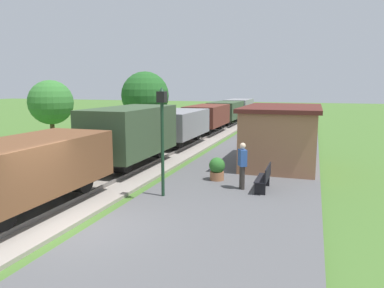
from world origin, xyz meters
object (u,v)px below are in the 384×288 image
object	(u,v)px
lamp_post_near	(162,122)
person_waiting	(242,164)
freight_train	(193,121)
tree_field_left	(145,96)
bench_near_hut	(265,178)
tree_trackside_far	(51,103)
bench_down_platform	(284,141)
potted_planter	(217,168)
station_hut	(281,135)

from	to	relation	value
lamp_post_near	person_waiting	bearing A→B (deg)	35.44
freight_train	tree_field_left	world-z (taller)	tree_field_left
freight_train	bench_near_hut	bearing A→B (deg)	-60.88
lamp_post_near	tree_trackside_far	size ratio (longest dim) A/B	0.85
person_waiting	tree_field_left	bearing A→B (deg)	-79.35
tree_field_left	bench_down_platform	bearing A→B (deg)	-14.58
potted_planter	station_hut	bearing A→B (deg)	61.48
freight_train	tree_field_left	size ratio (longest dim) A/B	7.84
potted_planter	freight_train	bearing A→B (deg)	112.82
station_hut	person_waiting	bearing A→B (deg)	-101.06
person_waiting	tree_trackside_far	bearing A→B (deg)	-53.77
person_waiting	tree_field_left	world-z (taller)	tree_field_left
freight_train	tree_trackside_far	distance (m)	9.59
lamp_post_near	tree_field_left	world-z (taller)	tree_field_left
potted_planter	tree_trackside_far	size ratio (longest dim) A/B	0.21
bench_near_hut	tree_trackside_far	bearing A→B (deg)	155.77
bench_down_platform	lamp_post_near	bearing A→B (deg)	-106.44
bench_near_hut	potted_planter	distance (m)	2.18
freight_train	tree_trackside_far	xyz separation A→B (m)	(-7.75, -5.45, 1.45)
person_waiting	tree_field_left	xyz separation A→B (m)	(-9.49, 11.85, 2.06)
freight_train	person_waiting	bearing A→B (deg)	-64.05
station_hut	potted_planter	world-z (taller)	station_hut
potted_planter	tree_trackside_far	world-z (taller)	tree_trackside_far
bench_down_platform	person_waiting	xyz separation A→B (m)	(-0.81, -9.17, 0.46)
bench_near_hut	station_hut	bearing A→B (deg)	88.19
person_waiting	potted_planter	size ratio (longest dim) A/B	1.87
person_waiting	lamp_post_near	size ratio (longest dim) A/B	0.46
bench_down_platform	potted_planter	bearing A→B (deg)	-103.63
potted_planter	lamp_post_near	world-z (taller)	lamp_post_near
freight_train	bench_down_platform	distance (m)	7.26
station_hut	tree_trackside_far	xyz separation A→B (m)	(-14.55, 1.65, 1.25)
station_hut	bench_near_hut	bearing A→B (deg)	-91.81
potted_planter	tree_field_left	world-z (taller)	tree_field_left
tree_trackside_far	tree_field_left	world-z (taller)	tree_field_left
bench_down_platform	tree_trackside_far	world-z (taller)	tree_trackside_far
tree_trackside_far	person_waiting	bearing A→B (deg)	-25.73
freight_train	station_hut	bearing A→B (deg)	-46.25
bench_near_hut	tree_field_left	world-z (taller)	tree_field_left
freight_train	person_waiting	distance (m)	13.35
person_waiting	bench_near_hut	bearing A→B (deg)	157.03
bench_down_platform	person_waiting	size ratio (longest dim) A/B	0.88
freight_train	potted_planter	distance (m)	12.02
freight_train	tree_field_left	distance (m)	4.06
potted_planter	bench_down_platform	bearing A→B (deg)	76.37
potted_planter	tree_trackside_far	bearing A→B (deg)	155.69
bench_near_hut	tree_field_left	bearing A→B (deg)	131.15
freight_train	bench_down_platform	size ratio (longest dim) A/B	26.13
bench_near_hut	tree_field_left	size ratio (longest dim) A/B	0.30
bench_down_platform	lamp_post_near	size ratio (longest dim) A/B	0.41
freight_train	bench_near_hut	xyz separation A→B (m)	(6.65, -11.93, -0.73)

